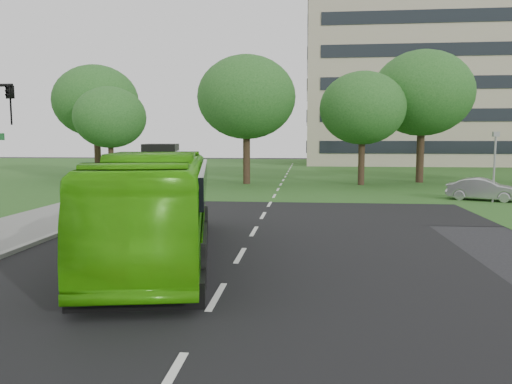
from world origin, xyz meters
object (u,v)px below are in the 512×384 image
(tree_park_c, at_px, (363,108))
(camera_pole, at_px, (495,157))
(tree_park_a, at_px, (110,118))
(tree_park_d, at_px, (422,93))
(office_building, at_px, (448,76))
(bus, at_px, (159,204))
(tree_park_b, at_px, (246,97))
(tree_park_f, at_px, (96,101))
(sedan, at_px, (483,189))

(tree_park_c, distance_m, camera_pole, 12.24)
(tree_park_a, relative_size, tree_park_d, 0.73)
(office_building, xyz_separation_m, camera_pole, (-9.53, -45.69, -9.95))
(tree_park_d, distance_m, bus, 30.86)
(tree_park_b, distance_m, tree_park_f, 15.42)
(tree_park_a, relative_size, tree_park_c, 0.90)
(tree_park_a, xyz_separation_m, tree_park_c, (20.19, -0.55, 0.59))
(tree_park_d, bearing_deg, sedan, -85.35)
(tree_park_d, xyz_separation_m, bus, (-13.64, -27.11, -5.60))
(tree_park_d, xyz_separation_m, tree_park_f, (-28.37, 2.59, -0.22))
(tree_park_f, relative_size, sedan, 2.59)
(tree_park_f, bearing_deg, tree_park_c, -12.76)
(office_building, height_order, tree_park_d, office_building)
(tree_park_a, xyz_separation_m, tree_park_f, (-3.20, 4.75, 1.67))
(tree_park_b, distance_m, camera_pole, 18.63)
(camera_pole, bearing_deg, tree_park_c, 128.61)
(tree_park_f, distance_m, camera_pole, 33.63)
(bus, xyz_separation_m, sedan, (14.61, 15.14, -0.93))
(office_building, xyz_separation_m, tree_park_b, (-24.69, -35.71, -5.74))
(tree_park_b, distance_m, sedan, 18.55)
(tree_park_b, bearing_deg, tree_park_f, 159.88)
(tree_park_f, height_order, camera_pole, tree_park_f)
(bus, relative_size, camera_pole, 2.88)
(office_building, distance_m, bus, 65.79)
(tree_park_d, relative_size, camera_pole, 2.68)
(tree_park_a, bearing_deg, tree_park_f, 123.94)
(tree_park_d, bearing_deg, bus, -116.71)
(tree_park_a, distance_m, sedan, 28.31)
(tree_park_d, relative_size, tree_park_f, 1.04)
(office_building, bearing_deg, bus, -112.12)
(tree_park_f, bearing_deg, sedan, -26.38)
(camera_pole, bearing_deg, sedan, 117.95)
(tree_park_f, relative_size, bus, 0.90)
(tree_park_f, height_order, bus, tree_park_f)
(tree_park_b, relative_size, tree_park_f, 0.98)
(office_building, height_order, tree_park_a, office_building)
(sedan, bearing_deg, tree_park_d, 27.76)
(tree_park_c, height_order, camera_pole, tree_park_c)
(tree_park_a, relative_size, tree_park_f, 0.76)
(tree_park_b, height_order, tree_park_c, tree_park_b)
(tree_park_f, distance_m, sedan, 33.36)
(office_building, relative_size, camera_pole, 10.15)
(tree_park_a, distance_m, tree_park_b, 11.39)
(tree_park_c, distance_m, tree_park_d, 5.82)
(tree_park_d, relative_size, sedan, 2.68)
(tree_park_c, bearing_deg, tree_park_f, 167.24)
(sedan, relative_size, camera_pole, 1.00)
(sedan, distance_m, camera_pole, 2.05)
(tree_park_a, distance_m, camera_pole, 28.59)
(tree_park_c, xyz_separation_m, bus, (-8.65, -24.40, -4.29))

